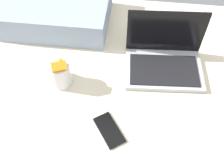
{
  "coord_description": "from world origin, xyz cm",
  "views": [
    {
      "loc": [
        -1.22,
        -55.92,
        108.99
      ],
      "look_at": [
        -8.52,
        6.86,
        24.0
      ],
      "focal_mm": 43.19,
      "sensor_mm": 36.0,
      "label": 1
    }
  ],
  "objects_px": {
    "laptop": "(164,59)",
    "snack_cup": "(59,73)",
    "cell_phone": "(109,130)",
    "pillow": "(56,11)"
  },
  "relations": [
    {
      "from": "laptop",
      "to": "snack_cup",
      "type": "relative_size",
      "value": 2.54
    },
    {
      "from": "cell_phone",
      "to": "pillow",
      "type": "relative_size",
      "value": 0.27
    },
    {
      "from": "cell_phone",
      "to": "pillow",
      "type": "bearing_deg",
      "value": 85.25
    },
    {
      "from": "snack_cup",
      "to": "pillow",
      "type": "xyz_separation_m",
      "value": [
        -0.11,
        0.38,
        0.01
      ]
    },
    {
      "from": "laptop",
      "to": "snack_cup",
      "type": "height_order",
      "value": "laptop"
    },
    {
      "from": "laptop",
      "to": "cell_phone",
      "type": "bearing_deg",
      "value": -123.58
    },
    {
      "from": "pillow",
      "to": "laptop",
      "type": "bearing_deg",
      "value": -24.06
    },
    {
      "from": "snack_cup",
      "to": "cell_phone",
      "type": "bearing_deg",
      "value": -41.75
    },
    {
      "from": "snack_cup",
      "to": "cell_phone",
      "type": "height_order",
      "value": "snack_cup"
    },
    {
      "from": "pillow",
      "to": "snack_cup",
      "type": "bearing_deg",
      "value": -74.15
    }
  ]
}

